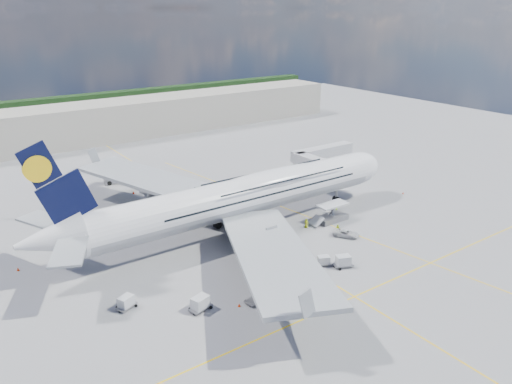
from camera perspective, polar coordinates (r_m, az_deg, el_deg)
ground at (r=90.65m, az=2.04°, el=-6.36°), size 300.00×300.00×0.00m
taxi_line_main at (r=90.65m, az=2.04°, el=-6.36°), size 0.25×220.00×0.01m
taxi_line_cross at (r=77.77m, az=11.18°, el=-11.65°), size 120.00×0.25×0.01m
taxi_line_diag at (r=105.74m, az=4.80°, el=-2.39°), size 14.16×99.06×0.01m
airliner at (r=95.48m, az=-1.42°, el=-0.43°), size 77.26×79.15×23.71m
jet_bridge at (r=121.12m, az=7.33°, el=3.92°), size 18.80×12.10×8.50m
cargo_loader at (r=102.19m, az=8.59°, el=-2.63°), size 8.53×3.20×3.67m
terminal at (r=170.27m, az=-17.84°, el=7.58°), size 180.00×16.00×12.00m
tree_line at (r=225.93m, az=-11.71°, el=10.54°), size 160.00×6.00×8.00m
dolly_row_a at (r=73.26m, az=-6.39°, el=-12.49°), size 3.70×2.65×2.11m
dolly_row_b at (r=82.11m, az=0.55°, el=-8.55°), size 3.42×2.59×1.93m
dolly_row_c at (r=74.95m, az=-0.05°, el=-12.21°), size 3.51×2.30×0.48m
dolly_back at (r=75.64m, az=-14.63°, el=-12.05°), size 3.35×2.69×1.88m
dolly_nose_far at (r=85.03m, az=9.93°, el=-7.76°), size 3.61×2.76×2.03m
dolly_nose_near at (r=85.09m, az=7.73°, el=-7.75°), size 3.00×2.39×1.68m
baggage_tug at (r=87.29m, az=1.55°, el=-6.89°), size 3.09×1.99×1.78m
catering_truck_inner at (r=111.43m, az=-9.56°, el=-0.50°), size 6.12×3.46×3.44m
catering_truck_outer at (r=127.51m, az=-15.57°, el=1.81°), size 7.02×3.59×4.00m
service_van at (r=95.90m, az=10.24°, el=-4.69°), size 4.49×5.33×1.36m
crew_nose at (r=106.06m, az=9.17°, el=-2.02°), size 0.73×0.62×1.70m
crew_loader at (r=97.23m, az=9.34°, el=-4.17°), size 0.93×1.00×1.66m
crew_wing at (r=83.44m, az=-0.57°, el=-8.13°), size 0.87×1.18×1.86m
crew_van at (r=98.53m, az=5.77°, el=-3.58°), size 1.04×1.09×1.88m
crew_tug at (r=79.21m, az=6.91°, el=-9.92°), size 1.44×1.09×1.98m
cone_nose at (r=120.86m, az=16.46°, el=-0.11°), size 0.39×0.39×0.49m
cone_wing_left_inner at (r=96.94m, az=-9.95°, el=-4.63°), size 0.49×0.49×0.62m
cone_wing_left_outer at (r=119.55m, az=-13.83°, el=-0.05°), size 0.47×0.47×0.60m
cone_wing_right_inner at (r=89.84m, az=2.23°, el=-6.44°), size 0.43×0.43×0.55m
cone_wing_right_outer at (r=74.05m, az=-1.93°, el=-12.78°), size 0.42×0.42×0.53m
cone_tail at (r=91.79m, az=-25.55°, el=-7.96°), size 0.46×0.46×0.59m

